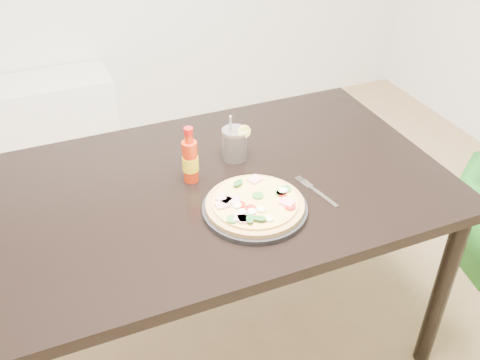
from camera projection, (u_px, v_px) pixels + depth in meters
name	position (u px, v px, depth m)	size (l,w,h in m)	color
dining_table	(226.00, 201.00, 1.76)	(1.40, 0.90, 0.75)	black
plate	(255.00, 209.00, 1.58)	(0.31, 0.31, 0.02)	black
pizza	(255.00, 204.00, 1.57)	(0.29, 0.29, 0.03)	tan
hot_sauce_bottle	(190.00, 160.00, 1.67)	(0.06, 0.06, 0.19)	red
cola_cup	(234.00, 145.00, 1.79)	(0.09, 0.08, 0.17)	black
fork	(315.00, 190.00, 1.66)	(0.06, 0.19, 0.00)	silver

